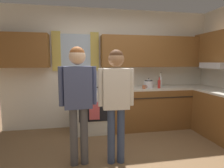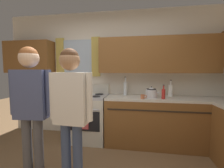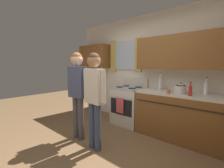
{
  "view_description": "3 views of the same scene",
  "coord_description": "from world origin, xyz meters",
  "px_view_note": "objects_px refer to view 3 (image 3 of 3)",
  "views": [
    {
      "loc": [
        -0.72,
        -2.29,
        1.46
      ],
      "look_at": [
        -0.12,
        0.93,
        1.06
      ],
      "focal_mm": 29.91,
      "sensor_mm": 36.0,
      "label": 1
    },
    {
      "loc": [
        0.52,
        -1.34,
        1.38
      ],
      "look_at": [
        0.17,
        0.81,
        1.19
      ],
      "focal_mm": 24.56,
      "sensor_mm": 36.0,
      "label": 2
    },
    {
      "loc": [
        1.64,
        -1.45,
        1.42
      ],
      "look_at": [
        -0.1,
        0.56,
        1.09
      ],
      "focal_mm": 24.35,
      "sensor_mm": 36.0,
      "label": 3
    }
  ],
  "objects_px": {
    "bottle_sauce_red": "(190,91)",
    "stove_oven": "(129,105)",
    "adult_left": "(78,85)",
    "adult_in_plaid": "(94,90)",
    "cup_terracotta": "(169,92)",
    "stovetop_kettle": "(181,89)",
    "bottle_milk_white": "(206,88)",
    "bottle_tall_clear": "(160,83)"
  },
  "relations": [
    {
      "from": "stovetop_kettle",
      "to": "adult_in_plaid",
      "type": "height_order",
      "value": "adult_in_plaid"
    },
    {
      "from": "cup_terracotta",
      "to": "adult_in_plaid",
      "type": "bearing_deg",
      "value": -126.77
    },
    {
      "from": "bottle_milk_white",
      "to": "adult_left",
      "type": "distance_m",
      "value": 2.34
    },
    {
      "from": "bottle_milk_white",
      "to": "stovetop_kettle",
      "type": "distance_m",
      "value": 0.43
    },
    {
      "from": "adult_left",
      "to": "adult_in_plaid",
      "type": "xyz_separation_m",
      "value": [
        0.52,
        -0.05,
        -0.02
      ]
    },
    {
      "from": "bottle_sauce_red",
      "to": "adult_in_plaid",
      "type": "bearing_deg",
      "value": -135.64
    },
    {
      "from": "stove_oven",
      "to": "adult_left",
      "type": "bearing_deg",
      "value": -103.38
    },
    {
      "from": "bottle_milk_white",
      "to": "bottle_sauce_red",
      "type": "height_order",
      "value": "bottle_milk_white"
    },
    {
      "from": "bottle_sauce_red",
      "to": "bottle_tall_clear",
      "type": "bearing_deg",
      "value": 154.11
    },
    {
      "from": "cup_terracotta",
      "to": "adult_left",
      "type": "xyz_separation_m",
      "value": [
        -1.34,
        -1.04,
        0.11
      ]
    },
    {
      "from": "cup_terracotta",
      "to": "adult_left",
      "type": "bearing_deg",
      "value": -142.08
    },
    {
      "from": "bottle_tall_clear",
      "to": "bottle_sauce_red",
      "type": "bearing_deg",
      "value": -25.89
    },
    {
      "from": "adult_in_plaid",
      "to": "stove_oven",
      "type": "bearing_deg",
      "value": 99.43
    },
    {
      "from": "adult_left",
      "to": "adult_in_plaid",
      "type": "bearing_deg",
      "value": -5.58
    },
    {
      "from": "adult_left",
      "to": "adult_in_plaid",
      "type": "distance_m",
      "value": 0.53
    },
    {
      "from": "stove_oven",
      "to": "bottle_tall_clear",
      "type": "xyz_separation_m",
      "value": [
        0.71,
        0.15,
        0.57
      ]
    },
    {
      "from": "stovetop_kettle",
      "to": "adult_left",
      "type": "height_order",
      "value": "adult_left"
    },
    {
      "from": "bottle_sauce_red",
      "to": "stove_oven",
      "type": "bearing_deg",
      "value": 172.47
    },
    {
      "from": "bottle_milk_white",
      "to": "bottle_sauce_red",
      "type": "distance_m",
      "value": 0.37
    },
    {
      "from": "stove_oven",
      "to": "bottle_tall_clear",
      "type": "bearing_deg",
      "value": 11.61
    },
    {
      "from": "bottle_sauce_red",
      "to": "cup_terracotta",
      "type": "bearing_deg",
      "value": -172.73
    },
    {
      "from": "adult_left",
      "to": "adult_in_plaid",
      "type": "relative_size",
      "value": 1.02
    },
    {
      "from": "bottle_milk_white",
      "to": "stovetop_kettle",
      "type": "relative_size",
      "value": 1.14
    },
    {
      "from": "bottle_tall_clear",
      "to": "cup_terracotta",
      "type": "height_order",
      "value": "bottle_tall_clear"
    },
    {
      "from": "stove_oven",
      "to": "bottle_milk_white",
      "type": "distance_m",
      "value": 1.67
    },
    {
      "from": "stovetop_kettle",
      "to": "adult_in_plaid",
      "type": "bearing_deg",
      "value": -127.93
    },
    {
      "from": "bottle_milk_white",
      "to": "stovetop_kettle",
      "type": "bearing_deg",
      "value": -150.45
    },
    {
      "from": "adult_left",
      "to": "bottle_milk_white",
      "type": "bearing_deg",
      "value": 37.05
    },
    {
      "from": "stove_oven",
      "to": "cup_terracotta",
      "type": "bearing_deg",
      "value": -12.35
    },
    {
      "from": "stove_oven",
      "to": "cup_terracotta",
      "type": "xyz_separation_m",
      "value": [
        1.04,
        -0.23,
        0.47
      ]
    },
    {
      "from": "bottle_sauce_red",
      "to": "adult_left",
      "type": "relative_size",
      "value": 0.15
    },
    {
      "from": "stove_oven",
      "to": "adult_left",
      "type": "relative_size",
      "value": 0.66
    },
    {
      "from": "stove_oven",
      "to": "adult_left",
      "type": "height_order",
      "value": "adult_left"
    },
    {
      "from": "stove_oven",
      "to": "cup_terracotta",
      "type": "distance_m",
      "value": 1.16
    },
    {
      "from": "stovetop_kettle",
      "to": "bottle_milk_white",
      "type": "bearing_deg",
      "value": 29.55
    },
    {
      "from": "stove_oven",
      "to": "bottle_milk_white",
      "type": "bearing_deg",
      "value": 5.06
    },
    {
      "from": "stovetop_kettle",
      "to": "bottle_sauce_red",
      "type": "bearing_deg",
      "value": -30.25
    },
    {
      "from": "cup_terracotta",
      "to": "bottle_sauce_red",
      "type": "bearing_deg",
      "value": 7.27
    },
    {
      "from": "bottle_sauce_red",
      "to": "cup_terracotta",
      "type": "distance_m",
      "value": 0.35
    },
    {
      "from": "stove_oven",
      "to": "cup_terracotta",
      "type": "relative_size",
      "value": 10.11
    },
    {
      "from": "adult_left",
      "to": "bottle_tall_clear",
      "type": "bearing_deg",
      "value": 54.5
    },
    {
      "from": "bottle_milk_white",
      "to": "adult_in_plaid",
      "type": "height_order",
      "value": "adult_in_plaid"
    }
  ]
}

